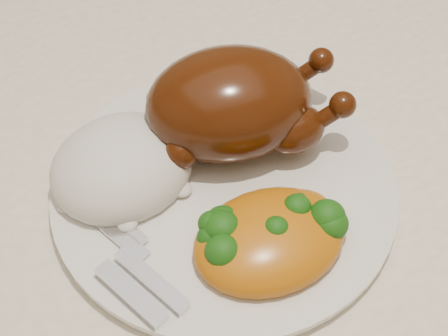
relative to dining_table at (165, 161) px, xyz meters
name	(u,v)px	position (x,y,z in m)	size (l,w,h in m)	color
dining_table	(165,161)	(0.00, 0.00, 0.00)	(1.60, 0.90, 0.76)	brown
tablecloth	(160,115)	(0.00, 0.00, 0.07)	(1.73, 1.03, 0.18)	white
dinner_plate	(224,187)	(0.01, -0.15, 0.11)	(0.30, 0.30, 0.01)	white
roast_chicken	(234,103)	(0.04, -0.10, 0.16)	(0.20, 0.14, 0.10)	#451A07
rice_mound	(122,167)	(-0.07, -0.10, 0.13)	(0.15, 0.15, 0.07)	white
mac_and_cheese	(271,234)	(0.02, -0.22, 0.13)	(0.13, 0.10, 0.05)	orange
cutlery	(130,263)	(-0.10, -0.19, 0.12)	(0.07, 0.16, 0.01)	silver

